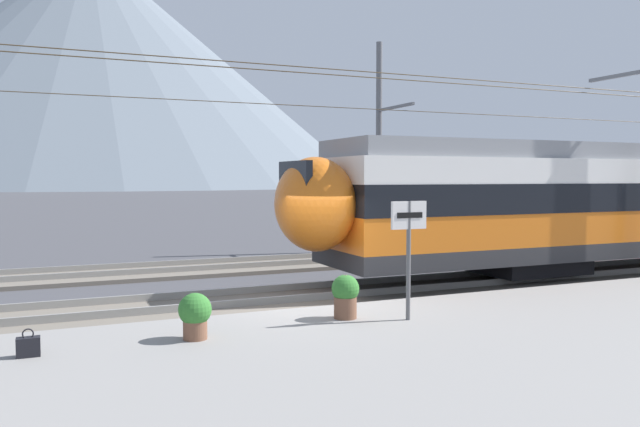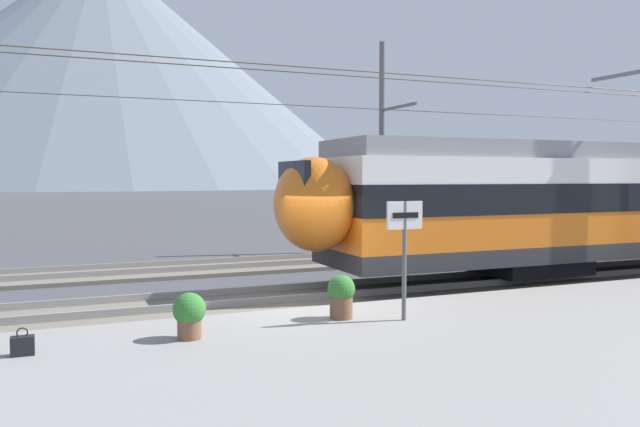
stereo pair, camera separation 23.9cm
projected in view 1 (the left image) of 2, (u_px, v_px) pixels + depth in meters
The scene contains 10 objects.
ground_plane at pixel (309, 316), 13.22m from camera, with size 400.00×400.00×0.00m, color #424247.
platform_slab at pixel (441, 374), 8.77m from camera, with size 120.00×8.29×0.34m, color gray.
track_near at pixel (283, 299), 14.69m from camera, with size 120.00×3.00×0.28m.
track_far at pixel (223, 267), 19.77m from camera, with size 120.00×3.00×0.28m.
catenary_mast_far_side at pixel (381, 144), 24.27m from camera, with size 40.41×2.66×8.13m.
platform_sign at pixel (409, 233), 11.23m from camera, with size 0.70×0.08×2.14m.
handbag_beside_passenger at pixel (28, 347), 8.99m from camera, with size 0.32×0.18×0.41m.
potted_plant_platform_edge at pixel (195, 313), 9.94m from camera, with size 0.53×0.53×0.74m.
potted_plant_by_shelter at pixel (345, 294), 11.42m from camera, with size 0.51×0.51×0.80m.
mountain_central_peak at pixel (91, 67), 209.66m from camera, with size 187.06×187.06×79.24m, color slate.
Camera 1 is at (-4.98, -12.09, 2.92)m, focal length 35.21 mm.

